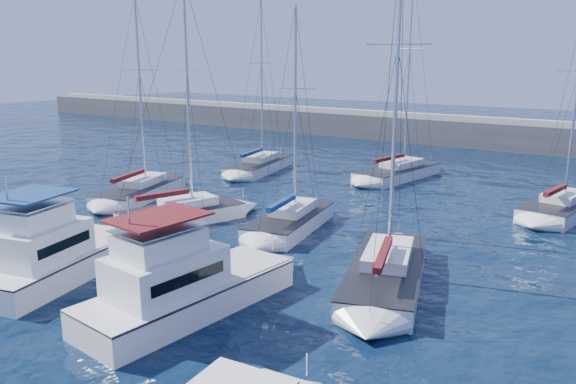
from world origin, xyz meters
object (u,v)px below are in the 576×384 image
Objects in this scene: sailboat_back_a at (259,166)px; sailboat_back_c at (560,208)px; sailboat_mid_d at (386,272)px; sailboat_back_b at (398,172)px; sailboat_mid_b at (182,214)px; motor_yacht_port_inner at (50,256)px; sailboat_mid_c at (290,221)px; motor_yacht_stbd_inner at (181,287)px; sailboat_mid_a at (140,191)px.

sailboat_back_a is 1.04× the size of sailboat_back_c.
sailboat_mid_d is at bearing -52.39° from sailboat_back_a.
sailboat_back_b reaches higher than sailboat_back_a.
sailboat_mid_b is at bearing -96.97° from sailboat_back_b.
sailboat_mid_d reaches higher than sailboat_back_c.
motor_yacht_port_inner is 0.69× the size of sailboat_mid_c.
sailboat_back_c is (4.39, 16.98, -0.00)m from sailboat_mid_d.
sailboat_back_b reaches higher than motor_yacht_stbd_inner.
sailboat_back_c is (13.68, -4.99, -0.01)m from sailboat_back_b.
sailboat_back_c is (17.42, 25.50, -0.60)m from motor_yacht_port_inner.
motor_yacht_stbd_inner is 26.51m from sailboat_back_c.
sailboat_mid_b is at bearing -133.39° from sailboat_back_c.
motor_yacht_stbd_inner is 0.62× the size of sailboat_back_a.
sailboat_mid_b is (7.12, -2.70, 0.01)m from sailboat_mid_a.
sailboat_mid_a is 0.87× the size of sailboat_mid_d.
sailboat_mid_b is 0.97× the size of sailboat_back_a.
sailboat_mid_a is 22.45m from sailboat_mid_d.
motor_yacht_port_inner is at bearing -85.60° from sailboat_back_a.
sailboat_back_c reaches higher than sailboat_mid_a.
sailboat_mid_d is 1.11× the size of sailboat_back_a.
sailboat_mid_a is at bearing 110.35° from motor_yacht_port_inner.
sailboat_mid_d is at bearing -39.07° from sailboat_mid_c.
sailboat_back_a is (-12.64, 13.12, 0.01)m from sailboat_mid_c.
sailboat_mid_d is at bearing 11.59° from sailboat_mid_b.
sailboat_mid_d is at bearing -96.21° from sailboat_back_c.
sailboat_back_a is at bearing -172.78° from sailboat_back_c.
sailboat_back_a is at bearing 129.57° from sailboat_mid_b.
sailboat_mid_d is 0.98× the size of sailboat_back_b.
sailboat_mid_d is 27.32m from sailboat_back_a.
sailboat_back_b is (3.74, 30.50, -0.59)m from motor_yacht_port_inner.
sailboat_mid_a is at bearing -107.03° from sailboat_back_a.
motor_yacht_stbd_inner is at bearing -74.02° from sailboat_back_b.
motor_yacht_port_inner is 0.61× the size of sailboat_back_c.
sailboat_mid_a is 0.85× the size of sailboat_back_b.
sailboat_mid_a is (-16.62, 12.08, -0.61)m from motor_yacht_stbd_inner.
sailboat_mid_c is at bearing 133.97° from sailboat_mid_d.
sailboat_mid_d reaches higher than motor_yacht_stbd_inner.
sailboat_back_a is at bearing 68.03° from sailboat_mid_a.
sailboat_mid_c is (-2.99, 11.98, -0.62)m from motor_yacht_stbd_inner.
sailboat_back_b is (-3.90, 29.62, -0.59)m from motor_yacht_stbd_inner.
sailboat_back_b is (-0.91, 17.65, 0.03)m from sailboat_mid_c.
sailboat_back_b is at bearing 94.23° from sailboat_mid_d.
sailboat_mid_a is at bearing 167.84° from sailboat_mid_c.
sailboat_mid_c is at bearing -126.99° from sailboat_back_c.
sailboat_mid_a is 1.00× the size of sailboat_back_c.
sailboat_back_a reaches higher than sailboat_mid_a.
sailboat_back_b reaches higher than sailboat_mid_b.
sailboat_mid_b is (-1.85, 10.25, -0.60)m from motor_yacht_port_inner.
sailboat_back_c is at bearing 33.01° from sailboat_mid_c.
motor_yacht_stbd_inner is at bearing -143.89° from sailboat_mid_d.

